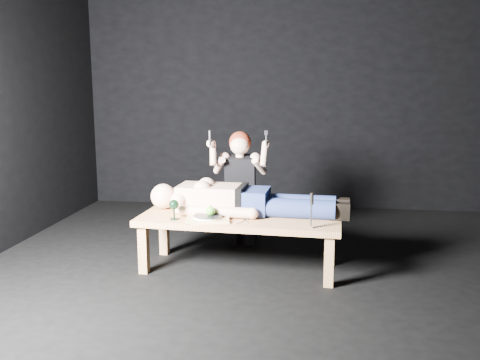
# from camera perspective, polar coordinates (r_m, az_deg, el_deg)

# --- Properties ---
(ground) EXTENTS (5.00, 5.00, 0.00)m
(ground) POSITION_cam_1_polar(r_m,az_deg,el_deg) (4.25, 3.33, -10.49)
(ground) COLOR black
(ground) RESTS_ON ground
(back_wall) EXTENTS (5.00, 0.00, 5.00)m
(back_wall) POSITION_cam_1_polar(r_m,az_deg,el_deg) (6.47, 5.07, 10.16)
(back_wall) COLOR black
(back_wall) RESTS_ON ground
(table) EXTENTS (1.70, 0.73, 0.45)m
(table) POSITION_cam_1_polar(r_m,az_deg,el_deg) (4.32, -0.09, -6.99)
(table) COLOR tan
(table) RESTS_ON ground
(lying_man) EXTENTS (1.80, 0.65, 0.28)m
(lying_man) POSITION_cam_1_polar(r_m,az_deg,el_deg) (4.35, 0.97, -1.89)
(lying_man) COLOR beige
(lying_man) RESTS_ON table
(kneeling_woman) EXTENTS (0.63, 0.70, 1.14)m
(kneeling_woman) POSITION_cam_1_polar(r_m,az_deg,el_deg) (4.87, 0.11, -0.81)
(kneeling_woman) COLOR black
(kneeling_woman) RESTS_ON ground
(serving_tray) EXTENTS (0.38, 0.30, 0.02)m
(serving_tray) POSITION_cam_1_polar(r_m,az_deg,el_deg) (4.15, -3.59, -4.34)
(serving_tray) COLOR tan
(serving_tray) RESTS_ON table
(plate) EXTENTS (0.26, 0.26, 0.02)m
(plate) POSITION_cam_1_polar(r_m,az_deg,el_deg) (4.14, -3.60, -4.09)
(plate) COLOR white
(plate) RESTS_ON serving_tray
(apple) EXTENTS (0.07, 0.07, 0.07)m
(apple) POSITION_cam_1_polar(r_m,az_deg,el_deg) (4.14, -3.29, -3.45)
(apple) COLOR #459B25
(apple) RESTS_ON plate
(goblet) EXTENTS (0.08, 0.08, 0.16)m
(goblet) POSITION_cam_1_polar(r_m,az_deg,el_deg) (4.18, -7.33, -3.28)
(goblet) COLOR black
(goblet) RESTS_ON table
(fork_flat) EXTENTS (0.02, 0.18, 0.01)m
(fork_flat) POSITION_cam_1_polar(r_m,az_deg,el_deg) (4.14, -5.81, -4.51)
(fork_flat) COLOR #B2B2B7
(fork_flat) RESTS_ON table
(knife_flat) EXTENTS (0.09, 0.16, 0.01)m
(knife_flat) POSITION_cam_1_polar(r_m,az_deg,el_deg) (4.09, 0.13, -4.65)
(knife_flat) COLOR #B2B2B7
(knife_flat) RESTS_ON table
(spoon_flat) EXTENTS (0.08, 0.17, 0.01)m
(spoon_flat) POSITION_cam_1_polar(r_m,az_deg,el_deg) (4.15, 0.45, -4.42)
(spoon_flat) COLOR #B2B2B7
(spoon_flat) RESTS_ON table
(carving_knife) EXTENTS (0.04, 0.04, 0.27)m
(carving_knife) POSITION_cam_1_polar(r_m,az_deg,el_deg) (3.93, 7.94, -3.38)
(carving_knife) COLOR #B2B2B7
(carving_knife) RESTS_ON table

